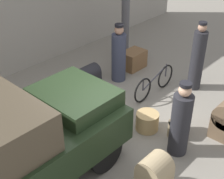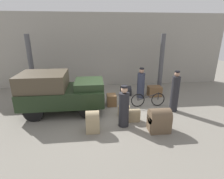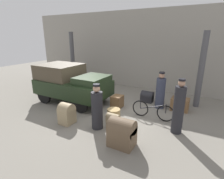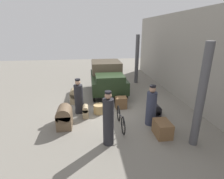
{
  "view_description": "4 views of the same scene",
  "coord_description": "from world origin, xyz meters",
  "px_view_note": "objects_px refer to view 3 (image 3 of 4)",
  "views": [
    {
      "loc": [
        -3.93,
        -3.6,
        4.36
      ],
      "look_at": [
        0.2,
        0.2,
        0.95
      ],
      "focal_mm": 50.0,
      "sensor_mm": 36.0,
      "label": 1
    },
    {
      "loc": [
        -0.62,
        -7.17,
        3.45
      ],
      "look_at": [
        0.2,
        0.2,
        0.95
      ],
      "focal_mm": 28.0,
      "sensor_mm": 36.0,
      "label": 2
    },
    {
      "loc": [
        3.58,
        -5.86,
        3.12
      ],
      "look_at": [
        0.2,
        0.2,
        0.95
      ],
      "focal_mm": 28.0,
      "sensor_mm": 36.0,
      "label": 3
    },
    {
      "loc": [
        7.84,
        -0.84,
        3.58
      ],
      "look_at": [
        0.2,
        0.2,
        0.95
      ],
      "focal_mm": 28.0,
      "sensor_mm": 36.0,
      "label": 4
    }
  ],
  "objects_px": {
    "truck": "(70,82)",
    "porter_standing_middle": "(97,109)",
    "wicker_basket": "(114,114)",
    "suitcase_black_upright": "(67,113)",
    "suitcase_tan_flat": "(180,104)",
    "trunk_wicker_pale": "(113,120)",
    "trunk_umber_medium": "(122,132)",
    "trunk_large_brown": "(117,101)",
    "suitcase_small_leather": "(147,97)",
    "bicycle": "(152,110)",
    "porter_with_bicycle": "(160,92)",
    "porter_carrying_trunk": "(179,109)"
  },
  "relations": [
    {
      "from": "truck",
      "to": "trunk_large_brown",
      "type": "distance_m",
      "value": 2.46
    },
    {
      "from": "trunk_large_brown",
      "to": "wicker_basket",
      "type": "bearing_deg",
      "value": -69.02
    },
    {
      "from": "suitcase_tan_flat",
      "to": "trunk_umber_medium",
      "type": "relative_size",
      "value": 0.83
    },
    {
      "from": "wicker_basket",
      "to": "trunk_wicker_pale",
      "type": "height_order",
      "value": "trunk_wicker_pale"
    },
    {
      "from": "bicycle",
      "to": "suitcase_small_leather",
      "type": "relative_size",
      "value": 2.9
    },
    {
      "from": "porter_standing_middle",
      "to": "trunk_large_brown",
      "type": "relative_size",
      "value": 2.93
    },
    {
      "from": "truck",
      "to": "wicker_basket",
      "type": "xyz_separation_m",
      "value": [
        2.74,
        -0.68,
        -0.78
      ]
    },
    {
      "from": "porter_carrying_trunk",
      "to": "suitcase_tan_flat",
      "type": "bearing_deg",
      "value": 95.81
    },
    {
      "from": "wicker_basket",
      "to": "trunk_large_brown",
      "type": "bearing_deg",
      "value": 110.98
    },
    {
      "from": "porter_with_bicycle",
      "to": "suitcase_small_leather",
      "type": "xyz_separation_m",
      "value": [
        -0.72,
        0.45,
        -0.49
      ]
    },
    {
      "from": "bicycle",
      "to": "trunk_large_brown",
      "type": "height_order",
      "value": "bicycle"
    },
    {
      "from": "truck",
      "to": "porter_standing_middle",
      "type": "height_order",
      "value": "truck"
    },
    {
      "from": "trunk_wicker_pale",
      "to": "truck",
      "type": "bearing_deg",
      "value": 157.17
    },
    {
      "from": "suitcase_tan_flat",
      "to": "trunk_umber_medium",
      "type": "xyz_separation_m",
      "value": [
        -1.06,
        -3.5,
        0.17
      ]
    },
    {
      "from": "wicker_basket",
      "to": "suitcase_black_upright",
      "type": "relative_size",
      "value": 0.65
    },
    {
      "from": "truck",
      "to": "bicycle",
      "type": "distance_m",
      "value": 4.08
    },
    {
      "from": "suitcase_black_upright",
      "to": "suitcase_tan_flat",
      "type": "relative_size",
      "value": 1.08
    },
    {
      "from": "suitcase_tan_flat",
      "to": "trunk_umber_medium",
      "type": "bearing_deg",
      "value": -106.91
    },
    {
      "from": "truck",
      "to": "trunk_large_brown",
      "type": "bearing_deg",
      "value": 9.99
    },
    {
      "from": "trunk_large_brown",
      "to": "trunk_umber_medium",
      "type": "distance_m",
      "value": 2.87
    },
    {
      "from": "bicycle",
      "to": "trunk_umber_medium",
      "type": "distance_m",
      "value": 2.16
    },
    {
      "from": "porter_carrying_trunk",
      "to": "trunk_umber_medium",
      "type": "relative_size",
      "value": 2.12
    },
    {
      "from": "truck",
      "to": "porter_with_bicycle",
      "type": "bearing_deg",
      "value": 17.81
    },
    {
      "from": "suitcase_small_leather",
      "to": "trunk_umber_medium",
      "type": "relative_size",
      "value": 0.65
    },
    {
      "from": "porter_standing_middle",
      "to": "suitcase_tan_flat",
      "type": "xyz_separation_m",
      "value": [
        2.26,
        2.99,
        -0.45
      ]
    },
    {
      "from": "porter_carrying_trunk",
      "to": "suitcase_small_leather",
      "type": "relative_size",
      "value": 3.26
    },
    {
      "from": "wicker_basket",
      "to": "suitcase_tan_flat",
      "type": "bearing_deg",
      "value": 45.18
    },
    {
      "from": "suitcase_black_upright",
      "to": "suitcase_small_leather",
      "type": "bearing_deg",
      "value": 62.23
    },
    {
      "from": "trunk_wicker_pale",
      "to": "porter_standing_middle",
      "type": "bearing_deg",
      "value": -149.23
    },
    {
      "from": "porter_with_bicycle",
      "to": "suitcase_black_upright",
      "type": "height_order",
      "value": "porter_with_bicycle"
    },
    {
      "from": "truck",
      "to": "suitcase_tan_flat",
      "type": "relative_size",
      "value": 4.82
    },
    {
      "from": "wicker_basket",
      "to": "porter_standing_middle",
      "type": "relative_size",
      "value": 0.32
    },
    {
      "from": "truck",
      "to": "wicker_basket",
      "type": "distance_m",
      "value": 2.92
    },
    {
      "from": "suitcase_black_upright",
      "to": "bicycle",
      "type": "bearing_deg",
      "value": 35.75
    },
    {
      "from": "wicker_basket",
      "to": "truck",
      "type": "bearing_deg",
      "value": 166.12
    },
    {
      "from": "porter_standing_middle",
      "to": "suitcase_tan_flat",
      "type": "bearing_deg",
      "value": 52.91
    },
    {
      "from": "porter_standing_middle",
      "to": "trunk_large_brown",
      "type": "height_order",
      "value": "porter_standing_middle"
    },
    {
      "from": "porter_standing_middle",
      "to": "trunk_umber_medium",
      "type": "relative_size",
      "value": 1.84
    },
    {
      "from": "truck",
      "to": "suitcase_black_upright",
      "type": "relative_size",
      "value": 4.47
    },
    {
      "from": "wicker_basket",
      "to": "trunk_wicker_pale",
      "type": "relative_size",
      "value": 0.95
    },
    {
      "from": "suitcase_black_upright",
      "to": "trunk_wicker_pale",
      "type": "xyz_separation_m",
      "value": [
        1.64,
        0.54,
        -0.12
      ]
    },
    {
      "from": "bicycle",
      "to": "truck",
      "type": "bearing_deg",
      "value": -178.91
    },
    {
      "from": "bicycle",
      "to": "suitcase_tan_flat",
      "type": "xyz_separation_m",
      "value": [
        0.8,
        1.36,
        -0.07
      ]
    },
    {
      "from": "trunk_wicker_pale",
      "to": "trunk_umber_medium",
      "type": "bearing_deg",
      "value": -47.34
    },
    {
      "from": "suitcase_tan_flat",
      "to": "suitcase_small_leather",
      "type": "height_order",
      "value": "suitcase_tan_flat"
    },
    {
      "from": "truck",
      "to": "porter_standing_middle",
      "type": "relative_size",
      "value": 2.18
    },
    {
      "from": "wicker_basket",
      "to": "suitcase_black_upright",
      "type": "distance_m",
      "value": 1.76
    },
    {
      "from": "truck",
      "to": "trunk_wicker_pale",
      "type": "height_order",
      "value": "truck"
    },
    {
      "from": "suitcase_black_upright",
      "to": "trunk_umber_medium",
      "type": "distance_m",
      "value": 2.38
    },
    {
      "from": "porter_with_bicycle",
      "to": "suitcase_tan_flat",
      "type": "relative_size",
      "value": 2.25
    }
  ]
}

